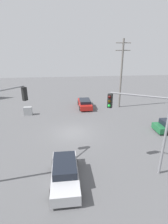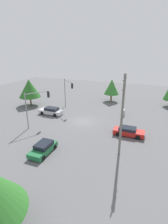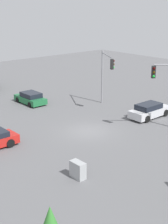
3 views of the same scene
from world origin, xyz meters
The scene contains 10 objects.
ground_plane centered at (0.00, 0.00, 0.00)m, with size 80.00×80.00×0.00m, color #5B5B5E.
sedan_silver centered at (1.00, 7.37, 0.72)m, with size 1.95×4.78×1.48m.
sedan_green centered at (-11.24, 0.90, 0.64)m, with size 4.24×2.03×1.34m.
sedan_red centered at (-2.37, -8.60, 0.66)m, with size 1.94×4.64×1.34m.
traffic_signal_main centered at (5.56, 5.74, 4.45)m, with size 3.11×3.46×6.46m.
traffic_signal_cross centered at (-4.60, 6.55, 4.22)m, with size 3.83×2.35×6.10m.
utility_pole_tall centered at (-7.85, -8.23, 5.38)m, with size 2.20×0.28×10.17m.
electrical_cabinet centered at (5.95, -6.32, 0.59)m, with size 1.12×0.59×1.17m, color #9EA0A3.
tree_right centered at (14.75, -1.75, 3.66)m, with size 3.68×3.68×5.51m.
tree_behind centered at (4.51, 15.01, 4.04)m, with size 4.90×4.90×6.07m.
Camera 2 is at (-27.36, -11.18, 12.82)m, focal length 28.00 mm.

